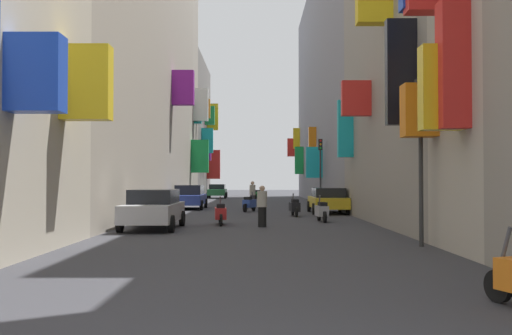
{
  "coord_description": "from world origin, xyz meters",
  "views": [
    {
      "loc": [
        0.17,
        -3.14,
        1.8
      ],
      "look_at": [
        0.19,
        21.42,
        2.35
      ],
      "focal_mm": 39.3,
      "sensor_mm": 36.0,
      "label": 1
    }
  ],
  "objects_px": {
    "pedestrian_near_left": "(262,207)",
    "scooter_red": "(220,213)",
    "scooter_black": "(294,207)",
    "traffic_light_far_corner": "(320,161)",
    "scooter_silver": "(321,211)",
    "traffic_light_near_corner": "(420,133)",
    "parked_car_green": "(217,191)",
    "scooter_green": "(257,194)",
    "pedestrian_crossing": "(252,195)",
    "parked_car_yellow": "(327,200)",
    "scooter_blue": "(249,204)",
    "parked_car_silver": "(153,208)",
    "parked_car_blue": "(189,196)"
  },
  "relations": [
    {
      "from": "parked_car_green",
      "to": "traffic_light_far_corner",
      "type": "height_order",
      "value": "traffic_light_far_corner"
    },
    {
      "from": "parked_car_green",
      "to": "scooter_green",
      "type": "height_order",
      "value": "parked_car_green"
    },
    {
      "from": "pedestrian_crossing",
      "to": "pedestrian_near_left",
      "type": "height_order",
      "value": "pedestrian_crossing"
    },
    {
      "from": "scooter_red",
      "to": "pedestrian_crossing",
      "type": "distance_m",
      "value": 13.29
    },
    {
      "from": "parked_car_silver",
      "to": "parked_car_yellow",
      "type": "xyz_separation_m",
      "value": [
        7.69,
        9.8,
        -0.03
      ]
    },
    {
      "from": "parked_car_blue",
      "to": "scooter_blue",
      "type": "xyz_separation_m",
      "value": [
        3.78,
        -3.09,
        -0.31
      ]
    },
    {
      "from": "scooter_green",
      "to": "pedestrian_near_left",
      "type": "height_order",
      "value": "pedestrian_near_left"
    },
    {
      "from": "scooter_black",
      "to": "scooter_green",
      "type": "relative_size",
      "value": 1.14
    },
    {
      "from": "scooter_red",
      "to": "scooter_black",
      "type": "bearing_deg",
      "value": 58.24
    },
    {
      "from": "parked_car_blue",
      "to": "scooter_black",
      "type": "bearing_deg",
      "value": -49.55
    },
    {
      "from": "parked_car_yellow",
      "to": "traffic_light_far_corner",
      "type": "bearing_deg",
      "value": 86.37
    },
    {
      "from": "parked_car_yellow",
      "to": "pedestrian_near_left",
      "type": "height_order",
      "value": "pedestrian_near_left"
    },
    {
      "from": "scooter_red",
      "to": "traffic_light_far_corner",
      "type": "relative_size",
      "value": 0.43
    },
    {
      "from": "parked_car_green",
      "to": "traffic_light_far_corner",
      "type": "xyz_separation_m",
      "value": [
        8.28,
        -17.73,
        2.38
      ]
    },
    {
      "from": "scooter_silver",
      "to": "scooter_blue",
      "type": "height_order",
      "value": "same"
    },
    {
      "from": "scooter_black",
      "to": "pedestrian_crossing",
      "type": "height_order",
      "value": "pedestrian_crossing"
    },
    {
      "from": "pedestrian_near_left",
      "to": "traffic_light_near_corner",
      "type": "relative_size",
      "value": 0.35
    },
    {
      "from": "scooter_black",
      "to": "traffic_light_far_corner",
      "type": "xyz_separation_m",
      "value": [
        2.48,
        10.26,
        2.65
      ]
    },
    {
      "from": "scooter_black",
      "to": "pedestrian_crossing",
      "type": "bearing_deg",
      "value": 105.36
    },
    {
      "from": "scooter_green",
      "to": "scooter_blue",
      "type": "relative_size",
      "value": 0.94
    },
    {
      "from": "pedestrian_near_left",
      "to": "traffic_light_far_corner",
      "type": "distance_m",
      "value": 17.4
    },
    {
      "from": "parked_car_silver",
      "to": "traffic_light_far_corner",
      "type": "relative_size",
      "value": 0.92
    },
    {
      "from": "scooter_silver",
      "to": "scooter_red",
      "type": "xyz_separation_m",
      "value": [
        -4.27,
        -1.71,
        0.0
      ]
    },
    {
      "from": "scooter_red",
      "to": "pedestrian_near_left",
      "type": "relative_size",
      "value": 1.25
    },
    {
      "from": "traffic_light_near_corner",
      "to": "scooter_red",
      "type": "bearing_deg",
      "value": 128.8
    },
    {
      "from": "parked_car_blue",
      "to": "scooter_black",
      "type": "xyz_separation_m",
      "value": [
        6.09,
        -7.14,
        -0.31
      ]
    },
    {
      "from": "parked_car_silver",
      "to": "traffic_light_near_corner",
      "type": "xyz_separation_m",
      "value": [
        8.26,
        -5.48,
        2.31
      ]
    },
    {
      "from": "parked_car_green",
      "to": "scooter_black",
      "type": "distance_m",
      "value": 28.59
    },
    {
      "from": "parked_car_silver",
      "to": "pedestrian_near_left",
      "type": "distance_m",
      "value": 4.1
    },
    {
      "from": "scooter_blue",
      "to": "pedestrian_near_left",
      "type": "distance_m",
      "value": 10.54
    },
    {
      "from": "scooter_green",
      "to": "scooter_silver",
      "type": "height_order",
      "value": "same"
    },
    {
      "from": "pedestrian_crossing",
      "to": "traffic_light_near_corner",
      "type": "distance_m",
      "value": 21.22
    },
    {
      "from": "scooter_silver",
      "to": "traffic_light_near_corner",
      "type": "height_order",
      "value": "traffic_light_near_corner"
    },
    {
      "from": "parked_car_yellow",
      "to": "scooter_blue",
      "type": "relative_size",
      "value": 2.43
    },
    {
      "from": "parked_car_yellow",
      "to": "scooter_silver",
      "type": "bearing_deg",
      "value": -99.71
    },
    {
      "from": "scooter_black",
      "to": "traffic_light_far_corner",
      "type": "distance_m",
      "value": 10.89
    },
    {
      "from": "parked_car_blue",
      "to": "traffic_light_far_corner",
      "type": "xyz_separation_m",
      "value": [
        8.57,
        3.12,
        2.34
      ]
    },
    {
      "from": "scooter_green",
      "to": "pedestrian_crossing",
      "type": "bearing_deg",
      "value": -91.34
    },
    {
      "from": "pedestrian_crossing",
      "to": "pedestrian_near_left",
      "type": "xyz_separation_m",
      "value": [
        0.46,
        -14.28,
        -0.08
      ]
    },
    {
      "from": "pedestrian_near_left",
      "to": "scooter_red",
      "type": "bearing_deg",
      "value": 147.6
    },
    {
      "from": "parked_car_blue",
      "to": "scooter_red",
      "type": "xyz_separation_m",
      "value": [
        2.74,
        -12.55,
        -0.31
      ]
    },
    {
      "from": "parked_car_yellow",
      "to": "pedestrian_near_left",
      "type": "xyz_separation_m",
      "value": [
        -3.67,
        -8.99,
        0.06
      ]
    },
    {
      "from": "scooter_green",
      "to": "traffic_light_near_corner",
      "type": "relative_size",
      "value": 0.37
    },
    {
      "from": "parked_car_blue",
      "to": "scooter_green",
      "type": "relative_size",
      "value": 2.65
    },
    {
      "from": "scooter_silver",
      "to": "scooter_red",
      "type": "relative_size",
      "value": 0.89
    },
    {
      "from": "scooter_red",
      "to": "traffic_light_near_corner",
      "type": "height_order",
      "value": "traffic_light_near_corner"
    },
    {
      "from": "parked_car_blue",
      "to": "traffic_light_near_corner",
      "type": "xyz_separation_m",
      "value": [
        8.65,
        -19.9,
        2.3
      ]
    },
    {
      "from": "scooter_black",
      "to": "scooter_silver",
      "type": "height_order",
      "value": "same"
    },
    {
      "from": "scooter_blue",
      "to": "traffic_light_near_corner",
      "type": "height_order",
      "value": "traffic_light_near_corner"
    },
    {
      "from": "scooter_red",
      "to": "traffic_light_far_corner",
      "type": "xyz_separation_m",
      "value": [
        5.83,
        15.68,
        2.65
      ]
    }
  ]
}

